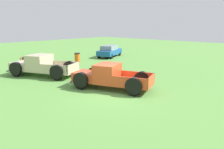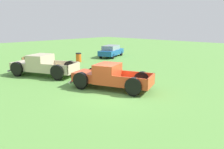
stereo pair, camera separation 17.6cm
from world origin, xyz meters
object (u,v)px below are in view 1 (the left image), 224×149
pickup_truck_behind_left (39,66)px  trash_can (77,57)px  sedan_distant_a (110,51)px  picnic_table (32,60)px  pickup_truck_foreground (107,77)px

pickup_truck_behind_left → trash_can: 6.56m
sedan_distant_a → picnic_table: size_ratio=1.97×
pickup_truck_foreground → picnic_table: (0.90, 11.06, -0.24)m
sedan_distant_a → trash_can: sedan_distant_a is taller
sedan_distant_a → trash_can: (-4.97, 0.01, -0.25)m
pickup_truck_behind_left → picnic_table: bearing=68.1°
pickup_truck_behind_left → trash_can: (5.93, 2.78, -0.30)m
pickup_truck_foreground → picnic_table: bearing=85.4°
pickup_truck_behind_left → sedan_distant_a: (10.90, 2.77, -0.04)m
picnic_table → trash_can: bearing=-27.5°
pickup_truck_foreground → picnic_table: 11.10m
pickup_truck_foreground → pickup_truck_behind_left: bearing=99.7°
sedan_distant_a → picnic_table: (-8.95, 2.08, -0.24)m
pickup_truck_behind_left → sedan_distant_a: bearing=14.3°
pickup_truck_behind_left → picnic_table: (1.95, 4.85, -0.28)m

